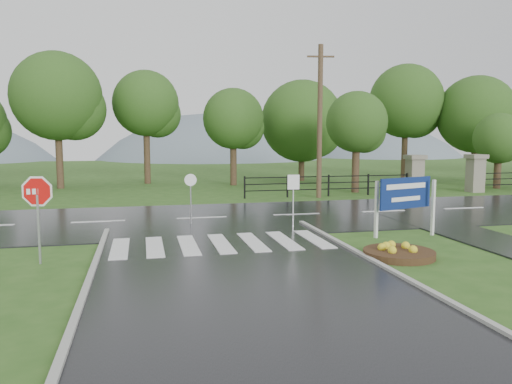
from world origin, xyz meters
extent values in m
plane|color=#2D541C|center=(0.00, 0.00, 0.00)|extent=(120.00, 120.00, 0.00)
cube|color=black|center=(0.00, 10.00, 0.00)|extent=(90.00, 8.00, 0.04)
cube|color=#242427|center=(8.50, 4.00, 0.00)|extent=(2.20, 11.00, 0.04)
cube|color=silver|center=(-3.00, 5.00, 0.06)|extent=(0.50, 2.80, 0.02)
cube|color=silver|center=(-2.00, 5.00, 0.06)|extent=(0.50, 2.80, 0.02)
cube|color=silver|center=(-1.00, 5.00, 0.06)|extent=(0.50, 2.80, 0.02)
cube|color=silver|center=(0.00, 5.00, 0.06)|extent=(0.50, 2.80, 0.02)
cube|color=silver|center=(1.00, 5.00, 0.06)|extent=(0.50, 2.80, 0.02)
cube|color=silver|center=(2.00, 5.00, 0.06)|extent=(0.50, 2.80, 0.02)
cube|color=silver|center=(3.00, 5.00, 0.06)|extent=(0.50, 2.80, 0.02)
cube|color=gray|center=(13.00, 16.00, 1.00)|extent=(0.80, 0.80, 2.00)
cube|color=#6B6659|center=(13.00, 16.00, 2.12)|extent=(1.00, 1.00, 0.24)
cube|color=gray|center=(17.00, 16.00, 1.00)|extent=(0.80, 0.80, 2.00)
cube|color=#6B6659|center=(17.00, 16.00, 2.12)|extent=(1.00, 1.00, 0.24)
cube|color=black|center=(7.75, 16.00, 0.40)|extent=(9.50, 0.05, 0.05)
cube|color=black|center=(7.75, 16.00, 0.75)|extent=(9.50, 0.05, 0.05)
cube|color=black|center=(7.75, 16.00, 1.10)|extent=(9.50, 0.05, 0.05)
cube|color=black|center=(3.00, 16.00, 0.60)|extent=(0.08, 0.08, 1.20)
cube|color=black|center=(12.50, 16.00, 0.60)|extent=(0.08, 0.08, 1.20)
cube|color=black|center=(17.50, 16.00, 0.60)|extent=(0.08, 0.08, 1.20)
sphere|color=slate|center=(8.00, 65.00, -17.28)|extent=(48.00, 48.00, 48.00)
sphere|color=slate|center=(36.00, 65.00, -12.96)|extent=(36.00, 36.00, 36.00)
cube|color=#939399|center=(-4.96, 3.83, 0.91)|extent=(0.05, 0.05, 1.82)
cylinder|color=white|center=(-4.96, 3.84, 1.91)|extent=(1.08, 0.24, 1.10)
cylinder|color=red|center=(-4.96, 3.83, 1.91)|extent=(0.94, 0.22, 0.95)
cube|color=silver|center=(5.13, 4.96, 0.94)|extent=(0.12, 0.12, 1.88)
cube|color=silver|center=(7.20, 4.96, 0.94)|extent=(0.12, 0.12, 1.88)
cube|color=navy|center=(6.16, 4.96, 1.46)|extent=(2.17, 0.73, 1.03)
cube|color=white|center=(6.16, 4.92, 1.69)|extent=(1.71, 0.55, 0.17)
cube|color=white|center=(6.16, 4.92, 1.27)|extent=(1.26, 0.41, 0.14)
cylinder|color=#332111|center=(4.56, 2.40, 0.10)|extent=(1.95, 1.95, 0.20)
cube|color=#939399|center=(2.98, 7.21, 0.91)|extent=(0.04, 0.04, 1.83)
cube|color=white|center=(2.98, 7.19, 1.68)|extent=(0.43, 0.06, 0.53)
cylinder|color=#939399|center=(-0.57, 8.62, 0.90)|extent=(0.05, 0.05, 1.80)
cylinder|color=white|center=(-0.57, 8.60, 1.71)|extent=(0.45, 0.03, 0.45)
cylinder|color=#473523|center=(7.00, 15.50, 4.05)|extent=(0.27, 0.27, 8.10)
cube|color=brown|center=(7.00, 15.50, 7.47)|extent=(1.43, 0.34, 0.09)
cylinder|color=#3D2B1C|center=(10.01, 17.50, 1.73)|extent=(0.49, 0.49, 3.46)
sphere|color=#244B17|center=(10.01, 17.50, 4.15)|extent=(3.58, 3.58, 3.58)
cylinder|color=#3D2B1C|center=(19.71, 17.50, 1.32)|extent=(0.41, 0.41, 2.64)
sphere|color=#244B17|center=(19.71, 17.50, 3.17)|extent=(3.17, 3.17, 3.17)
camera|label=1|loc=(-2.31, -9.86, 3.34)|focal=35.00mm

